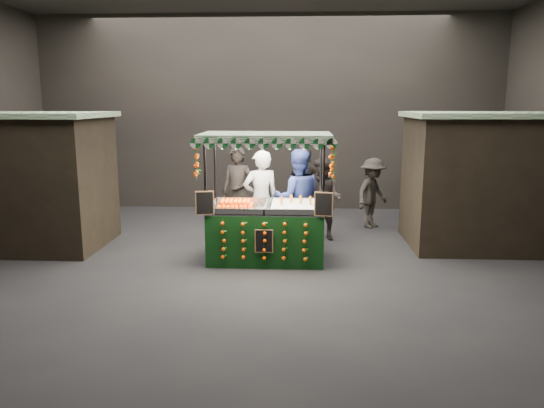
{
  "coord_description": "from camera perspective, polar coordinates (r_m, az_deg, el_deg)",
  "views": [
    {
      "loc": [
        0.82,
        -8.76,
        2.79
      ],
      "look_at": [
        0.33,
        0.61,
        0.96
      ],
      "focal_mm": 34.59,
      "sensor_mm": 36.0,
      "label": 1
    }
  ],
  "objects": [
    {
      "name": "shopper_3",
      "position": [
        11.94,
        10.87,
        1.18
      ],
      "size": [
        1.1,
        1.15,
        1.57
      ],
      "rotation": [
        0.0,
        0.0,
        0.87
      ],
      "color": "#2A2622",
      "rests_on": "ground"
    },
    {
      "name": "shopper_1",
      "position": [
        10.75,
        5.61,
        0.52
      ],
      "size": [
        1.02,
        0.95,
        1.67
      ],
      "rotation": [
        0.0,
        0.0,
        -0.5
      ],
      "color": "black",
      "rests_on": "ground"
    },
    {
      "name": "neighbour_stall_right",
      "position": [
        10.96,
        22.07,
        2.47
      ],
      "size": [
        3.0,
        2.2,
        2.6
      ],
      "color": "black",
      "rests_on": "ground"
    },
    {
      "name": "vendor_grey",
      "position": [
        10.04,
        -1.21,
        0.48
      ],
      "size": [
        0.8,
        0.65,
        1.9
      ],
      "rotation": [
        0.0,
        0.0,
        3.48
      ],
      "color": "gray",
      "rests_on": "ground"
    },
    {
      "name": "neighbour_stall_left",
      "position": [
        11.16,
        -24.92,
        2.39
      ],
      "size": [
        3.0,
        2.2,
        2.6
      ],
      "color": "black",
      "rests_on": "ground"
    },
    {
      "name": "vendor_blue",
      "position": [
        10.1,
        2.79,
        0.59
      ],
      "size": [
        1.02,
        0.84,
        1.92
      ],
      "rotation": [
        0.0,
        0.0,
        3.27
      ],
      "color": "navy",
      "rests_on": "ground"
    },
    {
      "name": "shopper_0",
      "position": [
        10.84,
        -3.74,
        1.25
      ],
      "size": [
        0.79,
        0.62,
        1.9
      ],
      "rotation": [
        0.0,
        0.0,
        -0.26
      ],
      "color": "black",
      "rests_on": "ground"
    },
    {
      "name": "shopper_4",
      "position": [
        13.55,
        -20.16,
        2.6
      ],
      "size": [
        1.08,
        0.88,
        1.92
      ],
      "rotation": [
        0.0,
        0.0,
        3.47
      ],
      "color": "#2B2523",
      "rests_on": "ground"
    },
    {
      "name": "ground",
      "position": [
        9.23,
        -2.25,
        -6.56
      ],
      "size": [
        12.0,
        12.0,
        0.0
      ],
      "primitive_type": "plane",
      "color": "black",
      "rests_on": "ground"
    },
    {
      "name": "shopper_5",
      "position": [
        11.65,
        21.38,
        0.56
      ],
      "size": [
        0.68,
        1.58,
        1.65
      ],
      "rotation": [
        0.0,
        0.0,
        1.7
      ],
      "color": "#2A2622",
      "rests_on": "ground"
    },
    {
      "name": "shopper_2",
      "position": [
        12.79,
        3.79,
        2.27
      ],
      "size": [
        1.07,
        0.77,
        1.69
      ],
      "rotation": [
        0.0,
        0.0,
        2.73
      ],
      "color": "black",
      "rests_on": "ground"
    },
    {
      "name": "market_hall",
      "position": [
        8.81,
        -2.42,
        14.9
      ],
      "size": [
        12.1,
        10.1,
        5.05
      ],
      "color": "black",
      "rests_on": "ground"
    },
    {
      "name": "juice_stall",
      "position": [
        9.26,
        -0.6,
        -1.99
      ],
      "size": [
        2.33,
        1.37,
        2.26
      ],
      "color": "black",
      "rests_on": "ground"
    }
  ]
}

